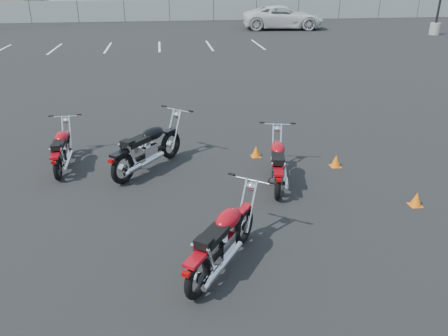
{
  "coord_description": "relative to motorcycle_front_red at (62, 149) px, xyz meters",
  "views": [
    {
      "loc": [
        -0.84,
        -6.93,
        4.08
      ],
      "look_at": [
        0.2,
        0.6,
        0.65
      ],
      "focal_mm": 35.0,
      "sensor_mm": 36.0,
      "label": 1
    }
  ],
  "objects": [
    {
      "name": "white_van",
      "position": [
        11.7,
        24.86,
        0.92
      ],
      "size": [
        3.6,
        7.4,
        2.71
      ],
      "primitive_type": "imported",
      "rotation": [
        0.0,
        0.0,
        1.46
      ],
      "color": "silver",
      "rests_on": "ground"
    },
    {
      "name": "training_cone_far",
      "position": [
        6.98,
        -2.78,
        -0.3
      ],
      "size": [
        0.23,
        0.23,
        0.27
      ],
      "color": "orange",
      "rests_on": "ground"
    },
    {
      "name": "motorcycle_front_red",
      "position": [
        0.0,
        0.0,
        0.0
      ],
      "size": [
        0.76,
        1.96,
        0.96
      ],
      "color": "black",
      "rests_on": "ground"
    },
    {
      "name": "motorcycle_third_red",
      "position": [
        4.6,
        -1.47,
        0.03
      ],
      "size": [
        0.92,
        2.07,
        1.02
      ],
      "color": "black",
      "rests_on": "ground"
    },
    {
      "name": "training_cone_extra",
      "position": [
        6.14,
        -0.82,
        -0.3
      ],
      "size": [
        0.23,
        0.23,
        0.28
      ],
      "color": "orange",
      "rests_on": "ground"
    },
    {
      "name": "chainlink_fence",
      "position": [
        3.2,
        32.42,
        0.46
      ],
      "size": [
        80.06,
        0.06,
        1.8
      ],
      "color": "gray",
      "rests_on": "ground"
    },
    {
      "name": "motorcycle_second_black",
      "position": [
        1.92,
        -0.41,
        0.09
      ],
      "size": [
        1.85,
        2.1,
        1.16
      ],
      "color": "black",
      "rests_on": "ground"
    },
    {
      "name": "ground",
      "position": [
        3.2,
        -2.58,
        -0.44
      ],
      "size": [
        120.0,
        120.0,
        0.0
      ],
      "primitive_type": "plane",
      "color": "black",
      "rests_on": "ground"
    },
    {
      "name": "motorcycle_rear_red",
      "position": [
        3.08,
        -4.16,
        0.04
      ],
      "size": [
        1.58,
        1.99,
        1.06
      ],
      "color": "black",
      "rests_on": "ground"
    },
    {
      "name": "parking_line_stripes",
      "position": [
        0.7,
        17.42,
        -0.43
      ],
      "size": [
        15.12,
        4.0,
        0.01
      ],
      "color": "silver",
      "rests_on": "ground"
    },
    {
      "name": "training_cone_near",
      "position": [
        4.45,
        0.01,
        -0.3
      ],
      "size": [
        0.23,
        0.23,
        0.27
      ],
      "color": "orange",
      "rests_on": "ground"
    }
  ]
}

